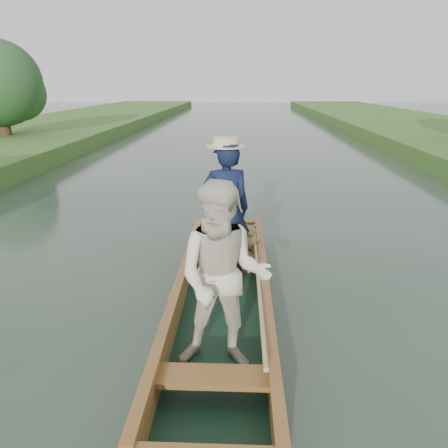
{
  "coord_description": "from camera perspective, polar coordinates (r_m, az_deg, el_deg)",
  "views": [
    {
      "loc": [
        0.22,
        -4.71,
        2.67
      ],
      "look_at": [
        0.0,
        0.6,
        0.95
      ],
      "focal_mm": 35.0,
      "sensor_mm": 36.0,
      "label": 1
    }
  ],
  "objects": [
    {
      "name": "ground",
      "position": [
        5.42,
        -0.27,
        -11.59
      ],
      "size": [
        120.0,
        120.0,
        0.0
      ],
      "primitive_type": "plane",
      "color": "#283D30",
      "rests_on": "ground"
    },
    {
      "name": "trees_far",
      "position": [
        17.04,
        0.52,
        17.32
      ],
      "size": [
        22.8,
        5.59,
        4.37
      ],
      "color": "#47331E",
      "rests_on": "ground"
    },
    {
      "name": "punt",
      "position": [
        5.0,
        0.04,
        -5.31
      ],
      "size": [
        1.12,
        5.0,
        1.98
      ],
      "color": "black",
      "rests_on": "ground"
    }
  ]
}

